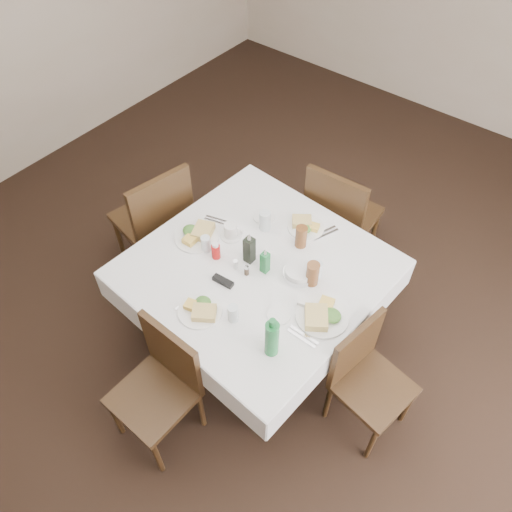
# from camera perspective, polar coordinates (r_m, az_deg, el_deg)

# --- Properties ---
(ground_plane) EXTENTS (7.00, 7.00, 0.00)m
(ground_plane) POSITION_cam_1_polar(r_m,az_deg,el_deg) (3.73, 0.80, -8.53)
(ground_plane) COLOR black
(room_shell) EXTENTS (6.04, 7.04, 2.80)m
(room_shell) POSITION_cam_1_polar(r_m,az_deg,el_deg) (2.46, 1.23, 13.35)
(room_shell) COLOR #B8A58C
(room_shell) RESTS_ON ground
(dining_table) EXTENTS (1.52, 1.52, 0.76)m
(dining_table) POSITION_cam_1_polar(r_m,az_deg,el_deg) (3.16, 0.08, -2.06)
(dining_table) COLOR black
(dining_table) RESTS_ON ground
(chair_north) EXTENTS (0.49, 0.49, 0.99)m
(chair_north) POSITION_cam_1_polar(r_m,az_deg,el_deg) (3.76, 9.45, 4.79)
(chair_north) COLOR black
(chair_north) RESTS_ON ground
(chair_south) EXTENTS (0.43, 0.43, 0.90)m
(chair_south) POSITION_cam_1_polar(r_m,az_deg,el_deg) (3.00, -10.65, -13.79)
(chair_south) COLOR black
(chair_south) RESTS_ON ground
(chair_east) EXTENTS (0.46, 0.46, 0.85)m
(chair_east) POSITION_cam_1_polar(r_m,az_deg,el_deg) (3.07, 12.32, -12.91)
(chair_east) COLOR black
(chair_east) RESTS_ON ground
(chair_west) EXTENTS (0.56, 0.56, 1.02)m
(chair_west) POSITION_cam_1_polar(r_m,az_deg,el_deg) (3.72, -11.27, 4.37)
(chair_west) COLOR black
(chair_west) RESTS_ON ground
(meal_north) EXTENTS (0.24, 0.24, 0.05)m
(meal_north) POSITION_cam_1_polar(r_m,az_deg,el_deg) (3.33, 5.64, 3.46)
(meal_north) COLOR white
(meal_north) RESTS_ON dining_table
(meal_south) EXTENTS (0.26, 0.26, 0.06)m
(meal_south) POSITION_cam_1_polar(r_m,az_deg,el_deg) (2.90, -6.29, -6.07)
(meal_south) COLOR white
(meal_south) RESTS_ON dining_table
(meal_east) EXTENTS (0.31, 0.31, 0.07)m
(meal_east) POSITION_cam_1_polar(r_m,az_deg,el_deg) (2.88, 7.59, -6.71)
(meal_east) COLOR white
(meal_east) RESTS_ON dining_table
(meal_west) EXTENTS (0.29, 0.29, 0.06)m
(meal_west) POSITION_cam_1_polar(r_m,az_deg,el_deg) (3.27, -6.76, 2.49)
(meal_west) COLOR white
(meal_west) RESTS_ON dining_table
(side_plate_a) EXTENTS (0.15, 0.15, 0.01)m
(side_plate_a) POSITION_cam_1_polar(r_m,az_deg,el_deg) (3.39, 0.91, 4.53)
(side_plate_a) COLOR white
(side_plate_a) RESTS_ON dining_table
(side_plate_b) EXTENTS (0.14, 0.14, 0.01)m
(side_plate_b) POSITION_cam_1_polar(r_m,az_deg,el_deg) (2.88, 2.62, -6.74)
(side_plate_b) COLOR white
(side_plate_b) RESTS_ON dining_table
(water_n) EXTENTS (0.08, 0.08, 0.14)m
(water_n) POSITION_cam_1_polar(r_m,az_deg,el_deg) (3.28, 1.03, 4.08)
(water_n) COLOR silver
(water_n) RESTS_ON dining_table
(water_s) EXTENTS (0.06, 0.06, 0.11)m
(water_s) POSITION_cam_1_polar(r_m,az_deg,el_deg) (2.82, -2.64, -6.56)
(water_s) COLOR silver
(water_s) RESTS_ON dining_table
(water_e) EXTENTS (0.06, 0.06, 0.12)m
(water_e) POSITION_cam_1_polar(r_m,az_deg,el_deg) (3.03, 6.96, -1.60)
(water_e) COLOR silver
(water_e) RESTS_ON dining_table
(water_w) EXTENTS (0.06, 0.06, 0.11)m
(water_w) POSITION_cam_1_polar(r_m,az_deg,el_deg) (3.17, -5.76, 1.39)
(water_w) COLOR silver
(water_w) RESTS_ON dining_table
(iced_tea_a) EXTENTS (0.08, 0.08, 0.16)m
(iced_tea_a) POSITION_cam_1_polar(r_m,az_deg,el_deg) (3.18, 5.18, 2.22)
(iced_tea_a) COLOR brown
(iced_tea_a) RESTS_ON dining_table
(iced_tea_b) EXTENTS (0.08, 0.08, 0.16)m
(iced_tea_b) POSITION_cam_1_polar(r_m,az_deg,el_deg) (2.98, 6.48, -2.04)
(iced_tea_b) COLOR brown
(iced_tea_b) RESTS_ON dining_table
(bread_basket) EXTENTS (0.20, 0.20, 0.07)m
(bread_basket) POSITION_cam_1_polar(r_m,az_deg,el_deg) (3.04, 4.95, -1.86)
(bread_basket) COLOR silver
(bread_basket) RESTS_ON dining_table
(oil_cruet_dark) EXTENTS (0.06, 0.06, 0.24)m
(oil_cruet_dark) POSITION_cam_1_polar(r_m,az_deg,el_deg) (3.06, -0.77, 0.81)
(oil_cruet_dark) COLOR black
(oil_cruet_dark) RESTS_ON dining_table
(oil_cruet_green) EXTENTS (0.05, 0.05, 0.20)m
(oil_cruet_green) POSITION_cam_1_polar(r_m,az_deg,el_deg) (3.02, 1.03, -0.65)
(oil_cruet_green) COLOR #197032
(oil_cruet_green) RESTS_ON dining_table
(ketchup_bottle) EXTENTS (0.06, 0.06, 0.12)m
(ketchup_bottle) POSITION_cam_1_polar(r_m,az_deg,el_deg) (3.12, -4.61, 0.59)
(ketchup_bottle) COLOR #B60E0E
(ketchup_bottle) RESTS_ON dining_table
(salt_shaker) EXTENTS (0.03, 0.03, 0.07)m
(salt_shaker) POSITION_cam_1_polar(r_m,az_deg,el_deg) (3.07, -2.35, -0.95)
(salt_shaker) COLOR white
(salt_shaker) RESTS_ON dining_table
(pepper_shaker) EXTENTS (0.03, 0.03, 0.07)m
(pepper_shaker) POSITION_cam_1_polar(r_m,az_deg,el_deg) (3.04, -1.08, -1.68)
(pepper_shaker) COLOR #3D2C20
(pepper_shaker) RESTS_ON dining_table
(coffee_mug) EXTENTS (0.15, 0.14, 0.10)m
(coffee_mug) POSITION_cam_1_polar(r_m,az_deg,el_deg) (3.24, -2.86, 2.85)
(coffee_mug) COLOR white
(coffee_mug) RESTS_ON dining_table
(sunglasses) EXTENTS (0.14, 0.06, 0.03)m
(sunglasses) POSITION_cam_1_polar(r_m,az_deg,el_deg) (3.02, -3.79, -2.89)
(sunglasses) COLOR black
(sunglasses) RESTS_ON dining_table
(green_bottle) EXTENTS (0.08, 0.08, 0.30)m
(green_bottle) POSITION_cam_1_polar(r_m,az_deg,el_deg) (2.65, 1.83, -9.35)
(green_bottle) COLOR #197032
(green_bottle) RESTS_ON dining_table
(sugar_caddy) EXTENTS (0.09, 0.06, 0.04)m
(sugar_caddy) POSITION_cam_1_polar(r_m,az_deg,el_deg) (2.92, 5.58, -5.44)
(sugar_caddy) COLOR white
(sugar_caddy) RESTS_ON dining_table
(cutlery_n) EXTENTS (0.11, 0.20, 0.01)m
(cutlery_n) POSITION_cam_1_polar(r_m,az_deg,el_deg) (3.32, 7.84, 2.59)
(cutlery_n) COLOR silver
(cutlery_n) RESTS_ON dining_table
(cutlery_s) EXTENTS (0.06, 0.17, 0.01)m
(cutlery_s) POSITION_cam_1_polar(r_m,az_deg,el_deg) (2.96, -7.76, -5.29)
(cutlery_s) COLOR silver
(cutlery_s) RESTS_ON dining_table
(cutlery_e) EXTENTS (0.19, 0.05, 0.01)m
(cutlery_e) POSITION_cam_1_polar(r_m,az_deg,el_deg) (2.81, 5.37, -9.17)
(cutlery_e) COLOR silver
(cutlery_e) RESTS_ON dining_table
(cutlery_w) EXTENTS (0.18, 0.09, 0.01)m
(cutlery_w) POSITION_cam_1_polar(r_m,az_deg,el_deg) (3.38, -4.50, 4.07)
(cutlery_w) COLOR silver
(cutlery_w) RESTS_ON dining_table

